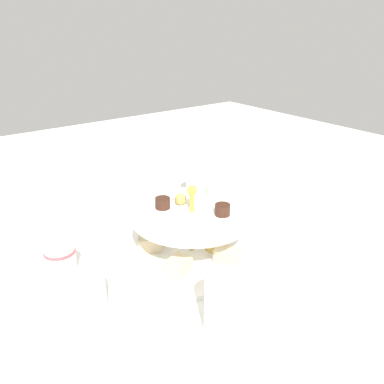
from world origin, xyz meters
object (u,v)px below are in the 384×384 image
(water_glass_short_left, at_px, (86,295))
(teacup_with_saucer, at_px, (61,261))
(tiered_serving_stand, at_px, (192,236))
(water_glass_tall_right, at_px, (199,182))
(butter_knife_left, at_px, (329,246))
(butter_knife_right, at_px, (90,218))
(water_glass_mid_back, at_px, (224,304))

(water_glass_short_left, height_order, teacup_with_saucer, water_glass_short_left)
(tiered_serving_stand, distance_m, water_glass_tall_right, 0.25)
(teacup_with_saucer, distance_m, butter_knife_left, 0.55)
(water_glass_tall_right, relative_size, butter_knife_right, 0.71)
(water_glass_tall_right, distance_m, water_glass_short_left, 0.46)
(tiered_serving_stand, relative_size, water_glass_short_left, 4.21)
(water_glass_short_left, distance_m, teacup_with_saucer, 0.14)
(teacup_with_saucer, xyz_separation_m, water_glass_mid_back, (0.15, -0.30, 0.03))
(water_glass_short_left, relative_size, teacup_with_saucer, 0.78)
(teacup_with_saucer, bearing_deg, butter_knife_right, 53.47)
(butter_knife_left, relative_size, butter_knife_right, 1.00)
(tiered_serving_stand, relative_size, butter_knife_right, 1.74)
(water_glass_short_left, bearing_deg, butter_knife_left, -13.77)
(butter_knife_right, bearing_deg, water_glass_short_left, 50.46)
(butter_knife_left, bearing_deg, water_glass_short_left, 106.98)
(water_glass_tall_right, bearing_deg, teacup_with_saucer, -168.24)
(water_glass_short_left, xyz_separation_m, teacup_with_saucer, (0.01, 0.13, -0.01))
(butter_knife_left, distance_m, water_glass_mid_back, 0.35)
(butter_knife_right, bearing_deg, tiered_serving_stand, 95.43)
(tiered_serving_stand, height_order, teacup_with_saucer, tiered_serving_stand)
(butter_knife_left, bearing_deg, water_glass_mid_back, 128.22)
(teacup_with_saucer, xyz_separation_m, butter_knife_right, (0.13, 0.17, -0.02))
(teacup_with_saucer, distance_m, water_glass_mid_back, 0.33)
(water_glass_short_left, bearing_deg, water_glass_mid_back, -47.62)
(water_glass_short_left, relative_size, butter_knife_left, 0.41)
(tiered_serving_stand, relative_size, water_glass_tall_right, 2.46)
(tiered_serving_stand, xyz_separation_m, water_glass_tall_right, (0.16, 0.18, 0.02))
(tiered_serving_stand, xyz_separation_m, teacup_with_saucer, (-0.24, 0.10, -0.02))
(water_glass_short_left, relative_size, butter_knife_right, 0.41)
(tiered_serving_stand, height_order, water_glass_mid_back, tiered_serving_stand)
(water_glass_short_left, distance_m, butter_knife_left, 0.51)
(teacup_with_saucer, xyz_separation_m, butter_knife_left, (0.49, -0.26, -0.02))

